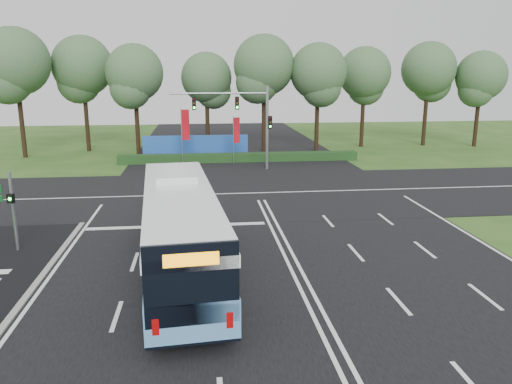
{
  "coord_description": "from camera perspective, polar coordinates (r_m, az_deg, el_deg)",
  "views": [
    {
      "loc": [
        -3.67,
        -20.82,
        8.05
      ],
      "look_at": [
        -1.06,
        2.0,
        2.53
      ],
      "focal_mm": 35.0,
      "sensor_mm": 36.0,
      "label": 1
    }
  ],
  "objects": [
    {
      "name": "traffic_light_gantry",
      "position": [
        41.64,
        -1.19,
        8.84
      ],
      "size": [
        8.41,
        0.28,
        7.0
      ],
      "color": "gray",
      "rests_on": "ground"
    },
    {
      "name": "blue_hoarding",
      "position": [
        48.32,
        -6.89,
        5.15
      ],
      "size": [
        10.0,
        0.3,
        2.2
      ],
      "primitive_type": "cube",
      "color": "#2051AF",
      "rests_on": "ground"
    },
    {
      "name": "kerb_strip",
      "position": [
        20.56,
        -24.62,
        -10.66
      ],
      "size": [
        0.25,
        18.0,
        0.12
      ],
      "primitive_type": "cube",
      "color": "gray",
      "rests_on": "ground"
    },
    {
      "name": "eucalyptus_row",
      "position": [
        52.32,
        -0.94,
        13.79
      ],
      "size": [
        53.24,
        9.77,
        12.22
      ],
      "color": "black",
      "rests_on": "ground"
    },
    {
      "name": "hedge",
      "position": [
        46.11,
        -1.89,
        3.95
      ],
      "size": [
        22.0,
        1.2,
        0.8
      ],
      "primitive_type": "cube",
      "color": "#123316",
      "rests_on": "ground"
    },
    {
      "name": "road_cross",
      "position": [
        33.98,
        -0.15,
        -0.15
      ],
      "size": [
        120.0,
        14.0,
        0.05
      ],
      "primitive_type": "cube",
      "color": "black",
      "rests_on": "ground"
    },
    {
      "name": "road_main",
      "position": [
        22.61,
        3.26,
        -7.31
      ],
      "size": [
        20.0,
        120.0,
        0.04
      ],
      "primitive_type": "cube",
      "color": "black",
      "rests_on": "ground"
    },
    {
      "name": "city_bus",
      "position": [
        20.38,
        -8.67,
        -4.21
      ],
      "size": [
        3.84,
        13.34,
        3.78
      ],
      "rotation": [
        0.0,
        0.0,
        0.08
      ],
      "color": "#5590C5",
      "rests_on": "ground"
    },
    {
      "name": "banner_flag_mid",
      "position": [
        44.85,
        -2.32,
        6.76
      ],
      "size": [
        0.62,
        0.18,
        4.26
      ],
      "rotation": [
        0.0,
        0.0,
        0.22
      ],
      "color": "gray",
      "rests_on": "ground"
    },
    {
      "name": "ground",
      "position": [
        22.62,
        3.26,
        -7.36
      ],
      "size": [
        120.0,
        120.0,
        0.0
      ],
      "primitive_type": "plane",
      "color": "#29521B",
      "rests_on": "ground"
    },
    {
      "name": "pedestrian_signal",
      "position": [
        25.09,
        -26.02,
        -1.74
      ],
      "size": [
        0.35,
        0.43,
        3.74
      ],
      "rotation": [
        0.0,
        0.0,
        -0.36
      ],
      "color": "gray",
      "rests_on": "ground"
    },
    {
      "name": "banner_flag_left",
      "position": [
        44.61,
        -8.18,
        7.2
      ],
      "size": [
        0.73,
        0.18,
        5.01
      ],
      "rotation": [
        0.0,
        0.0,
        0.17
      ],
      "color": "gray",
      "rests_on": "ground"
    }
  ]
}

